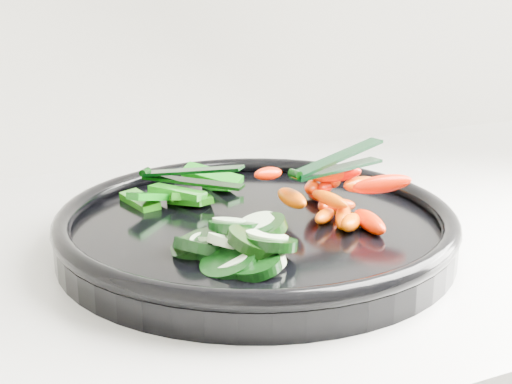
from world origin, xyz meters
name	(u,v)px	position (x,y,z in m)	size (l,w,h in m)	color
veggie_tray	(256,227)	(-0.58, 1.66, 0.95)	(0.41, 0.41, 0.04)	black
cucumber_pile	(234,243)	(-0.63, 1.60, 0.96)	(0.12, 0.12, 0.04)	black
carrot_pile	(335,194)	(-0.50, 1.65, 0.97)	(0.14, 0.17, 0.05)	#F04C00
pepper_pile	(183,193)	(-0.62, 1.75, 0.96)	(0.14, 0.10, 0.04)	#156A0A
tong_carrot	(335,164)	(-0.50, 1.65, 1.00)	(0.11, 0.04, 0.02)	black
tong_pepper	(189,176)	(-0.61, 1.75, 0.98)	(0.09, 0.09, 0.02)	black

